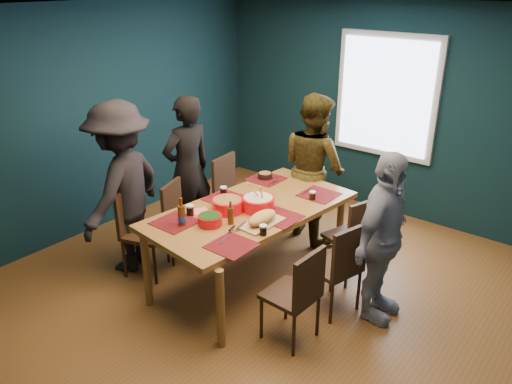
{
  "coord_description": "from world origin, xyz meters",
  "views": [
    {
      "loc": [
        2.63,
        -3.43,
        2.94
      ],
      "look_at": [
        -0.19,
        0.08,
        0.99
      ],
      "focal_mm": 35.0,
      "sensor_mm": 36.0,
      "label": 1
    }
  ],
  "objects_px": {
    "chair_right_near": "(299,290)",
    "person_far_left": "(188,170)",
    "cutting_board": "(262,219)",
    "chair_right_mid": "(340,262)",
    "dining_table": "(251,215)",
    "chair_left_near": "(139,225)",
    "chair_right_far": "(356,233)",
    "person_right": "(382,239)",
    "person_back": "(314,167)",
    "bowl_salad": "(227,205)",
    "person_near_left": "(122,188)",
    "bowl_dumpling": "(258,203)",
    "chair_left_mid": "(180,215)",
    "chair_left_far": "(231,189)",
    "bowl_herbs": "(210,220)"
  },
  "relations": [
    {
      "from": "chair_right_near",
      "to": "person_right",
      "type": "relative_size",
      "value": 0.56
    },
    {
      "from": "chair_left_near",
      "to": "bowl_salad",
      "type": "relative_size",
      "value": 3.06
    },
    {
      "from": "person_far_left",
      "to": "cutting_board",
      "type": "bearing_deg",
      "value": 80.73
    },
    {
      "from": "bowl_herbs",
      "to": "person_right",
      "type": "bearing_deg",
      "value": 29.32
    },
    {
      "from": "chair_right_far",
      "to": "person_back",
      "type": "height_order",
      "value": "person_back"
    },
    {
      "from": "person_far_left",
      "to": "bowl_dumpling",
      "type": "distance_m",
      "value": 1.23
    },
    {
      "from": "person_back",
      "to": "person_right",
      "type": "xyz_separation_m",
      "value": [
        1.35,
        -0.99,
        -0.07
      ]
    },
    {
      "from": "dining_table",
      "to": "bowl_salad",
      "type": "distance_m",
      "value": 0.28
    },
    {
      "from": "dining_table",
      "to": "chair_left_near",
      "type": "relative_size",
      "value": 2.37
    },
    {
      "from": "chair_left_far",
      "to": "person_near_left",
      "type": "xyz_separation_m",
      "value": [
        -0.34,
        -1.31,
        0.36
      ]
    },
    {
      "from": "person_right",
      "to": "cutting_board",
      "type": "distance_m",
      "value": 1.1
    },
    {
      "from": "person_near_left",
      "to": "bowl_dumpling",
      "type": "bearing_deg",
      "value": 98.47
    },
    {
      "from": "chair_left_far",
      "to": "chair_right_near",
      "type": "xyz_separation_m",
      "value": [
        1.81,
        -1.19,
        -0.03
      ]
    },
    {
      "from": "cutting_board",
      "to": "chair_right_mid",
      "type": "bearing_deg",
      "value": 23.6
    },
    {
      "from": "chair_left_near",
      "to": "person_far_left",
      "type": "relative_size",
      "value": 0.54
    },
    {
      "from": "chair_left_mid",
      "to": "dining_table",
      "type": "bearing_deg",
      "value": -9.47
    },
    {
      "from": "chair_left_near",
      "to": "person_far_left",
      "type": "distance_m",
      "value": 0.92
    },
    {
      "from": "chair_right_near",
      "to": "bowl_salad",
      "type": "distance_m",
      "value": 1.18
    },
    {
      "from": "person_far_left",
      "to": "cutting_board",
      "type": "distance_m",
      "value": 1.51
    },
    {
      "from": "chair_left_near",
      "to": "chair_right_near",
      "type": "bearing_deg",
      "value": -15.65
    },
    {
      "from": "dining_table",
      "to": "person_right",
      "type": "relative_size",
      "value": 1.39
    },
    {
      "from": "person_near_left",
      "to": "bowl_salad",
      "type": "xyz_separation_m",
      "value": [
        1.07,
        0.43,
        -0.03
      ]
    },
    {
      "from": "chair_right_far",
      "to": "person_right",
      "type": "relative_size",
      "value": 0.58
    },
    {
      "from": "person_near_left",
      "to": "bowl_dumpling",
      "type": "height_order",
      "value": "person_near_left"
    },
    {
      "from": "person_back",
      "to": "bowl_herbs",
      "type": "relative_size",
      "value": 7.75
    },
    {
      "from": "chair_left_mid",
      "to": "person_far_left",
      "type": "xyz_separation_m",
      "value": [
        -0.25,
        0.38,
        0.36
      ]
    },
    {
      "from": "chair_left_far",
      "to": "chair_left_near",
      "type": "xyz_separation_m",
      "value": [
        -0.15,
        -1.3,
        -0.01
      ]
    },
    {
      "from": "bowl_herbs",
      "to": "chair_right_far",
      "type": "bearing_deg",
      "value": 52.29
    },
    {
      "from": "person_back",
      "to": "bowl_salad",
      "type": "bearing_deg",
      "value": 107.11
    },
    {
      "from": "person_near_left",
      "to": "bowl_herbs",
      "type": "bearing_deg",
      "value": 77.31
    },
    {
      "from": "dining_table",
      "to": "cutting_board",
      "type": "distance_m",
      "value": 0.4
    },
    {
      "from": "person_far_left",
      "to": "bowl_salad",
      "type": "bearing_deg",
      "value": 74.51
    },
    {
      "from": "chair_right_far",
      "to": "person_back",
      "type": "distance_m",
      "value": 1.12
    },
    {
      "from": "dining_table",
      "to": "chair_right_far",
      "type": "distance_m",
      "value": 1.08
    },
    {
      "from": "person_back",
      "to": "bowl_salad",
      "type": "xyz_separation_m",
      "value": [
        -0.08,
        -1.43,
        0.01
      ]
    },
    {
      "from": "chair_right_mid",
      "to": "cutting_board",
      "type": "relative_size",
      "value": 1.66
    },
    {
      "from": "chair_right_near",
      "to": "bowl_herbs",
      "type": "xyz_separation_m",
      "value": [
        -1.01,
        -0.0,
        0.34
      ]
    },
    {
      "from": "chair_left_mid",
      "to": "bowl_herbs",
      "type": "relative_size",
      "value": 3.94
    },
    {
      "from": "chair_right_mid",
      "to": "bowl_dumpling",
      "type": "bearing_deg",
      "value": -162.61
    },
    {
      "from": "person_right",
      "to": "dining_table",
      "type": "bearing_deg",
      "value": 97.83
    },
    {
      "from": "chair_right_far",
      "to": "chair_right_mid",
      "type": "bearing_deg",
      "value": -57.01
    },
    {
      "from": "chair_left_far",
      "to": "chair_right_far",
      "type": "relative_size",
      "value": 1.03
    },
    {
      "from": "dining_table",
      "to": "person_near_left",
      "type": "xyz_separation_m",
      "value": [
        -1.21,
        -0.64,
        0.18
      ]
    },
    {
      "from": "chair_left_far",
      "to": "person_back",
      "type": "relative_size",
      "value": 0.55
    },
    {
      "from": "person_far_left",
      "to": "bowl_herbs",
      "type": "height_order",
      "value": "person_far_left"
    },
    {
      "from": "dining_table",
      "to": "person_far_left",
      "type": "xyz_separation_m",
      "value": [
        -1.14,
        0.23,
        0.14
      ]
    },
    {
      "from": "bowl_dumpling",
      "to": "cutting_board",
      "type": "xyz_separation_m",
      "value": [
        0.23,
        -0.23,
        -0.02
      ]
    },
    {
      "from": "chair_left_mid",
      "to": "chair_right_near",
      "type": "bearing_deg",
      "value": -30.67
    },
    {
      "from": "chair_right_near",
      "to": "person_far_left",
      "type": "xyz_separation_m",
      "value": [
        -2.08,
        0.75,
        0.35
      ]
    },
    {
      "from": "chair_right_mid",
      "to": "person_right",
      "type": "xyz_separation_m",
      "value": [
        0.3,
        0.18,
        0.27
      ]
    }
  ]
}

